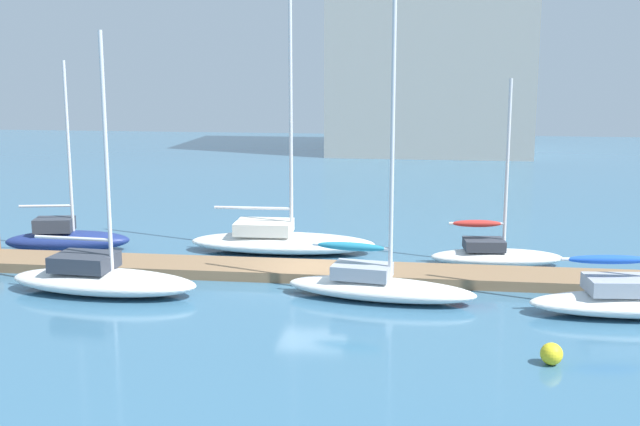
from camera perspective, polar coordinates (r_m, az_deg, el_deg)
The scene contains 10 objects.
ground_plane at distance 29.34m, azimuth -0.53°, elevation -4.56°, with size 120.00×120.00×0.00m, color #386684.
dock_pier at distance 29.29m, azimuth -0.53°, elevation -4.21°, with size 26.72×2.26×0.37m, color #846647.
sailboat_0 at distance 34.71m, azimuth -17.78°, elevation -1.70°, with size 5.32×2.62×7.85m.
sailboat_1 at distance 28.08m, azimuth -15.45°, elevation -4.52°, with size 6.79×2.72×8.78m.
sailboat_2 at distance 32.92m, azimuth -2.87°, elevation -1.86°, with size 7.76×2.72×12.99m.
sailboat_3 at distance 26.46m, azimuth 4.17°, elevation -5.07°, with size 6.53×2.70×9.78m.
sailboat_4 at distance 31.51m, azimuth 12.45°, elevation -2.85°, with size 5.23×2.19×7.18m.
sailboat_5 at distance 26.66m, azimuth 21.97°, elevation -5.72°, with size 7.15×2.70×9.79m.
mooring_buoy_yellow at distance 21.79m, azimuth 16.31°, elevation -9.69°, with size 0.59×0.59×0.59m, color yellow.
harbor_building_distant at distance 71.54m, azimuth 7.94°, elevation 12.77°, with size 16.97×13.29×20.84m, color #ADA89E.
Camera 1 is at (4.07, -28.01, 7.73)m, focal length 44.51 mm.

